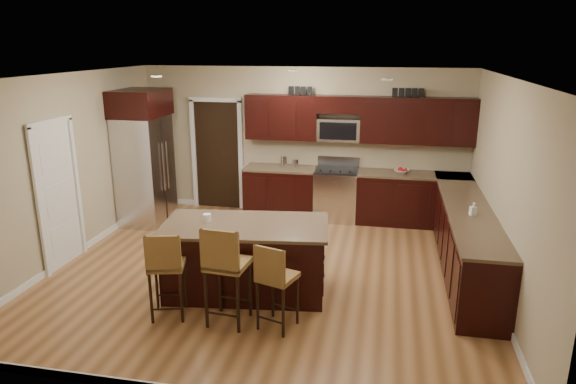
% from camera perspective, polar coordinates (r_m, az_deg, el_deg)
% --- Properties ---
extents(floor, '(6.00, 6.00, 0.00)m').
position_cam_1_polar(floor, '(7.33, -2.14, -8.82)').
color(floor, '#9C6A3D').
rests_on(floor, ground).
extents(ceiling, '(6.00, 6.00, 0.00)m').
position_cam_1_polar(ceiling, '(6.66, -2.39, 12.75)').
color(ceiling, silver).
rests_on(ceiling, wall_back).
extents(wall_back, '(6.00, 0.00, 6.00)m').
position_cam_1_polar(wall_back, '(9.50, 1.61, 5.59)').
color(wall_back, tan).
rests_on(wall_back, floor).
extents(wall_left, '(0.00, 5.50, 5.50)m').
position_cam_1_polar(wall_left, '(8.10, -23.40, 2.38)').
color(wall_left, tan).
rests_on(wall_left, floor).
extents(wall_right, '(0.00, 5.50, 5.50)m').
position_cam_1_polar(wall_right, '(6.84, 22.98, 0.07)').
color(wall_right, tan).
rests_on(wall_right, floor).
extents(base_cabinets, '(4.02, 3.96, 0.92)m').
position_cam_1_polar(base_cabinets, '(8.34, 13.01, -2.67)').
color(base_cabinets, black).
rests_on(base_cabinets, floor).
extents(upper_cabinets, '(4.00, 0.33, 0.80)m').
position_cam_1_polar(upper_cabinets, '(9.14, 7.98, 8.14)').
color(upper_cabinets, black).
rests_on(upper_cabinets, wall_back).
extents(range, '(0.76, 0.64, 1.11)m').
position_cam_1_polar(range, '(9.33, 5.38, -0.22)').
color(range, silver).
rests_on(range, floor).
extents(microwave, '(0.76, 0.31, 0.40)m').
position_cam_1_polar(microwave, '(9.22, 5.67, 6.90)').
color(microwave, silver).
rests_on(microwave, upper_cabinets).
extents(doorway, '(0.85, 0.03, 2.06)m').
position_cam_1_polar(doorway, '(9.96, -7.84, 4.06)').
color(doorway, black).
rests_on(doorway, floor).
extents(pantry_door, '(0.03, 0.80, 2.04)m').
position_cam_1_polar(pantry_door, '(7.93, -24.21, -0.47)').
color(pantry_door, white).
rests_on(pantry_door, floor).
extents(letter_decor, '(2.20, 0.03, 0.15)m').
position_cam_1_polar(letter_decor, '(9.10, 7.18, 11.02)').
color(letter_decor, black).
rests_on(letter_decor, upper_cabinets).
extents(island, '(2.19, 1.34, 0.92)m').
position_cam_1_polar(island, '(6.65, -4.69, -7.55)').
color(island, black).
rests_on(island, floor).
extents(stool_left, '(0.49, 0.49, 1.07)m').
position_cam_1_polar(stool_left, '(6.06, -13.43, -7.93)').
color(stool_left, olive).
rests_on(stool_left, floor).
extents(stool_mid, '(0.48, 0.48, 1.19)m').
position_cam_1_polar(stool_mid, '(5.78, -7.01, -8.01)').
color(stool_mid, olive).
rests_on(stool_mid, floor).
extents(stool_right, '(0.48, 0.48, 1.02)m').
position_cam_1_polar(stool_right, '(5.69, -1.48, -9.44)').
color(stool_right, olive).
rests_on(stool_right, floor).
extents(refrigerator, '(0.79, 1.01, 2.35)m').
position_cam_1_polar(refrigerator, '(9.32, -15.70, 3.85)').
color(refrigerator, silver).
rests_on(refrigerator, floor).
extents(floor_mat, '(0.98, 0.85, 0.01)m').
position_cam_1_polar(floor_mat, '(8.75, -0.02, -4.51)').
color(floor_mat, brown).
rests_on(floor_mat, floor).
extents(fruit_bowl, '(0.31, 0.31, 0.06)m').
position_cam_1_polar(fruit_bowl, '(9.17, 12.52, 2.26)').
color(fruit_bowl, silver).
rests_on(fruit_bowl, base_cabinets).
extents(soap_bottle, '(0.10, 0.10, 0.18)m').
position_cam_1_polar(soap_bottle, '(7.16, 19.89, -1.79)').
color(soap_bottle, '#B2B2B2').
rests_on(soap_bottle, base_cabinets).
extents(canister_tall, '(0.12, 0.12, 0.21)m').
position_cam_1_polar(canister_tall, '(9.33, -0.46, 3.36)').
color(canister_tall, silver).
rests_on(canister_tall, base_cabinets).
extents(canister_short, '(0.11, 0.11, 0.16)m').
position_cam_1_polar(canister_short, '(9.30, 0.82, 3.16)').
color(canister_short, silver).
rests_on(canister_short, base_cabinets).
extents(island_jar, '(0.10, 0.10, 0.10)m').
position_cam_1_polar(island_jar, '(6.60, -8.99, -2.84)').
color(island_jar, white).
rests_on(island_jar, island).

